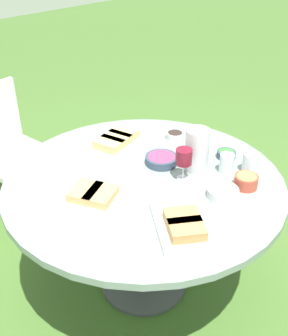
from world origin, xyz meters
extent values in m
plane|color=#446B2B|center=(0.00, 0.00, 0.00)|extent=(40.00, 40.00, 0.00)
cylinder|color=#4C4C51|center=(0.00, 0.00, 0.01)|extent=(0.48, 0.48, 0.02)
cylinder|color=#4C4C51|center=(0.00, 0.00, 0.35)|extent=(0.11, 0.11, 0.66)
cylinder|color=gray|center=(0.00, 0.00, 0.70)|extent=(1.36, 1.36, 0.03)
cube|color=silver|center=(-0.14, 1.07, 0.45)|extent=(0.49, 0.47, 0.04)
cylinder|color=silver|center=(-0.31, 0.87, 0.22)|extent=(0.03, 0.03, 0.43)
cylinder|color=silver|center=(0.08, 0.92, 0.22)|extent=(0.03, 0.03, 0.43)
cylinder|color=silver|center=(0.03, 1.28, 0.22)|extent=(0.03, 0.03, 0.43)
cylinder|color=silver|center=(0.25, -0.12, 0.82)|extent=(0.12, 0.12, 0.22)
cone|color=silver|center=(0.30, -0.12, 0.92)|extent=(0.03, 0.03, 0.03)
cylinder|color=silver|center=(0.13, -0.13, 0.72)|extent=(0.06, 0.06, 0.01)
cylinder|color=silver|center=(0.13, -0.13, 0.76)|extent=(0.01, 0.01, 0.08)
cylinder|color=maroon|center=(0.13, -0.13, 0.84)|extent=(0.08, 0.08, 0.08)
cube|color=white|center=(0.13, 0.34, 0.72)|extent=(0.36, 0.29, 0.02)
cube|color=tan|center=(0.20, 0.36, 0.76)|extent=(0.14, 0.17, 0.05)
cube|color=tan|center=(0.13, 0.34, 0.76)|extent=(0.14, 0.17, 0.05)
cube|color=tan|center=(0.06, 0.32, 0.76)|extent=(0.14, 0.17, 0.05)
cube|color=white|center=(-0.31, 0.06, 0.72)|extent=(0.36, 0.40, 0.02)
cube|color=tan|center=(-0.27, -0.01, 0.75)|extent=(0.19, 0.17, 0.04)
cube|color=tan|center=(-0.31, 0.06, 0.75)|extent=(0.19, 0.17, 0.04)
cube|color=white|center=(-0.14, -0.37, 0.72)|extent=(0.37, 0.39, 0.02)
cube|color=#B2844C|center=(-0.19, -0.43, 0.76)|extent=(0.18, 0.17, 0.04)
cube|color=#B2844C|center=(-0.14, -0.37, 0.76)|extent=(0.18, 0.17, 0.04)
cylinder|color=#B74733|center=(0.29, -0.39, 0.74)|extent=(0.11, 0.11, 0.06)
cylinder|color=#E0C147|center=(0.29, -0.39, 0.76)|extent=(0.09, 0.09, 0.03)
cylinder|color=#334256|center=(0.45, -0.16, 0.73)|extent=(0.10, 0.10, 0.04)
cylinder|color=#387533|center=(0.45, -0.16, 0.74)|extent=(0.08, 0.08, 0.02)
cylinder|color=silver|center=(0.42, 0.18, 0.73)|extent=(0.10, 0.10, 0.04)
cylinder|color=#2D231E|center=(0.42, 0.18, 0.74)|extent=(0.08, 0.08, 0.02)
cylinder|color=#334256|center=(0.16, 0.04, 0.73)|extent=(0.17, 0.17, 0.04)
cylinder|color=#D6385B|center=(0.16, 0.04, 0.75)|extent=(0.14, 0.14, 0.02)
cylinder|color=silver|center=(0.15, -0.36, 0.74)|extent=(0.14, 0.14, 0.04)
cylinder|color=silver|center=(0.15, -0.36, 0.75)|extent=(0.12, 0.12, 0.02)
cylinder|color=silver|center=(0.42, -0.32, 0.77)|extent=(0.08, 0.08, 0.10)
cylinder|color=silver|center=(0.33, -0.24, 0.76)|extent=(0.07, 0.07, 0.10)
camera|label=1|loc=(-1.20, -1.22, 1.83)|focal=45.00mm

